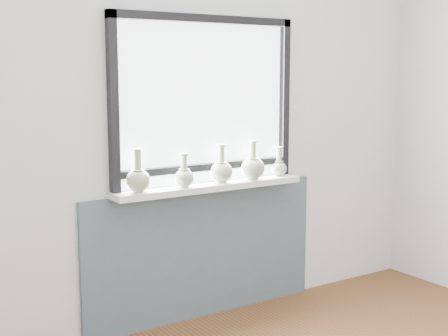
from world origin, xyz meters
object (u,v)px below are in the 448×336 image
windowsill (210,187)px  vase_b (184,176)px  vase_a (138,179)px  vase_c (221,170)px  vase_e (279,167)px  vase_d (253,167)px

windowsill → vase_b: bearing=-173.3°
windowsill → vase_a: (-0.51, -0.01, 0.10)m
windowsill → vase_c: size_ratio=5.36×
vase_b → vase_a: bearing=178.4°
vase_a → vase_b: 0.31m
vase_e → vase_c: bearing=-179.0°
windowsill → vase_d: vase_d is taller
windowsill → vase_a: 0.52m
windowsill → vase_b: 0.22m
vase_a → vase_b: size_ratio=1.22×
windowsill → vase_a: bearing=-178.3°
vase_b → vase_c: 0.28m
vase_a → vase_d: same height
vase_a → vase_e: size_ratio=1.30×
vase_c → vase_b: bearing=-176.9°
vase_b → windowsill: bearing=6.7°
vase_b → vase_d: vase_d is taller
vase_b → vase_c: (0.28, 0.02, 0.01)m
vase_c → vase_d: bearing=-2.3°
vase_d → vase_a: bearing=179.8°
vase_a → vase_c: vase_a is taller
vase_a → vase_d: size_ratio=1.00×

